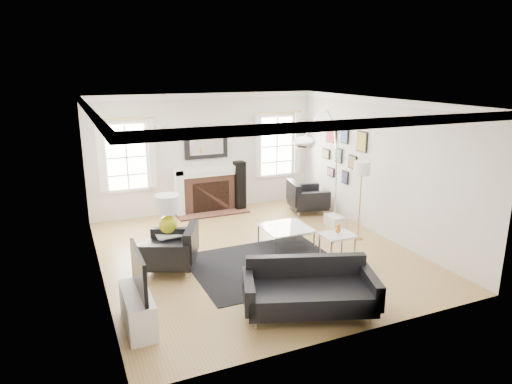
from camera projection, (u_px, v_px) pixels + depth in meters
name	position (u px, v px, depth m)	size (l,w,h in m)	color
floor	(256.00, 253.00, 8.58)	(6.00, 6.00, 0.00)	#A27D44
back_wall	(206.00, 153.00, 10.86)	(5.50, 0.04, 2.80)	beige
front_wall	(353.00, 235.00, 5.55)	(5.50, 0.04, 2.80)	beige
left_wall	(95.00, 197.00, 7.16)	(0.04, 6.00, 2.80)	beige
right_wall	(380.00, 168.00, 9.26)	(0.04, 6.00, 2.80)	beige
ceiling	(256.00, 102.00, 7.84)	(5.50, 6.00, 0.02)	white
crown_molding	(256.00, 105.00, 7.86)	(5.50, 6.00, 0.12)	white
fireplace	(210.00, 190.00, 10.91)	(1.70, 0.69, 1.11)	white
mantel_mirror	(206.00, 143.00, 10.76)	(1.05, 0.07, 0.75)	black
window_left	(126.00, 157.00, 10.09)	(1.24, 0.15, 1.62)	white
window_right	(277.00, 146.00, 11.51)	(1.24, 0.15, 1.62)	white
gallery_wall	(343.00, 151.00, 10.36)	(0.04, 1.73, 1.29)	black
tv_unit	(138.00, 305.00, 6.05)	(0.35, 1.00, 1.09)	white
area_rug	(267.00, 265.00, 8.02)	(2.56, 2.13, 0.01)	black
sofa	(309.00, 290.00, 6.43)	(2.03, 1.40, 0.61)	black
armchair_left	(174.00, 250.00, 7.77)	(1.15, 1.21, 0.64)	black
armchair_right	(305.00, 198.00, 10.91)	(0.99, 1.07, 0.62)	black
coffee_table	(286.00, 229.00, 8.80)	(0.89, 0.89, 0.39)	silver
side_table_left	(169.00, 238.00, 8.17)	(0.47, 0.47, 0.51)	silver
nesting_table	(337.00, 241.00, 7.84)	(0.55, 0.47, 0.61)	silver
gourd_lamp	(167.00, 211.00, 8.03)	(0.44, 0.44, 0.70)	gold
orange_vase	(338.00, 229.00, 7.79)	(0.10, 0.10, 0.17)	#C86A19
arc_floor_lamp	(322.00, 170.00, 8.78)	(1.91, 1.77, 2.70)	silver
stick_floor_lamp	(362.00, 172.00, 8.92)	(0.32, 0.32, 1.60)	#B5943F
speaker_tower	(240.00, 186.00, 11.04)	(0.24, 0.24, 1.20)	black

